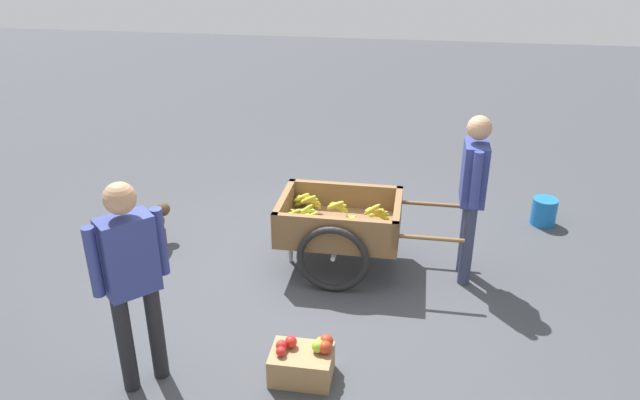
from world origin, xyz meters
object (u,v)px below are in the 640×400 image
fruit_cart (339,224)px  dog (154,225)px  vendor_person (473,186)px  plastic_bucket (544,211)px  apple_crate (303,362)px  bystander_person (131,271)px

fruit_cart → dog: 1.84m
fruit_cart → vendor_person: 1.25m
fruit_cart → plastic_bucket: 2.41m
apple_crate → fruit_cart: bearing=-91.8°
dog → plastic_bucket: size_ratio=2.32×
plastic_bucket → fruit_cart: bearing=30.4°
vendor_person → plastic_bucket: vendor_person is taller
dog → plastic_bucket: (-3.90, -1.18, -0.12)m
vendor_person → apple_crate: vendor_person is taller
bystander_person → vendor_person: bearing=-142.2°
apple_crate → bystander_person: bystander_person is taller
vendor_person → plastic_bucket: size_ratio=5.29×
fruit_cart → apple_crate: (0.05, 1.57, -0.31)m
plastic_bucket → bystander_person: 4.46m
vendor_person → bystander_person: bystander_person is taller
apple_crate → vendor_person: bearing=-127.7°
dog → apple_crate: bearing=138.2°
vendor_person → bystander_person: 2.91m
fruit_cart → plastic_bucket: size_ratio=5.70×
dog → plastic_bucket: 4.07m
fruit_cart → plastic_bucket: (-2.06, -1.21, -0.29)m
dog → apple_crate: (-1.78, 1.60, -0.14)m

